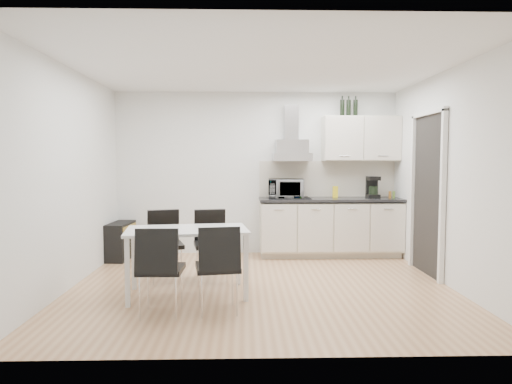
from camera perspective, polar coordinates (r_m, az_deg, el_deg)
ground at (r=5.60m, az=0.61°, el=-11.68°), size 4.50×4.50×0.00m
wall_back at (r=7.39m, az=0.04°, el=2.35°), size 4.50×0.10×2.60m
wall_front at (r=3.40m, az=1.88°, el=0.41°), size 4.50×0.10×2.60m
wall_left at (r=5.76m, az=-22.35°, el=1.59°), size 0.10×4.00×2.60m
wall_right at (r=5.92m, az=22.95°, el=1.63°), size 0.10×4.00×2.60m
ceiling at (r=5.50m, az=0.63°, el=15.41°), size 4.50×4.50×0.00m
doorway at (r=6.42m, az=20.54°, el=-0.38°), size 0.08×1.04×2.10m
kitchenette at (r=7.28m, az=9.43°, el=-1.43°), size 2.22×0.64×2.52m
dining_table at (r=5.16m, az=-8.61°, el=-5.52°), size 1.42×0.93×0.75m
chair_far_left at (r=5.85m, az=-11.26°, el=-6.65°), size 0.57×0.61×0.88m
chair_far_right at (r=5.80m, az=-5.57°, el=-6.67°), size 0.52×0.57×0.88m
chair_near_left at (r=4.60m, az=-11.77°, el=-9.57°), size 0.45×0.51×0.88m
chair_near_right at (r=4.61m, az=-4.82°, el=-9.48°), size 0.51×0.56×0.88m
guitar_amp at (r=7.30m, az=-16.57°, el=-5.87°), size 0.34×0.69×0.56m
floor_speaker at (r=7.42m, az=-3.23°, el=-6.68°), size 0.18×0.17×0.28m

